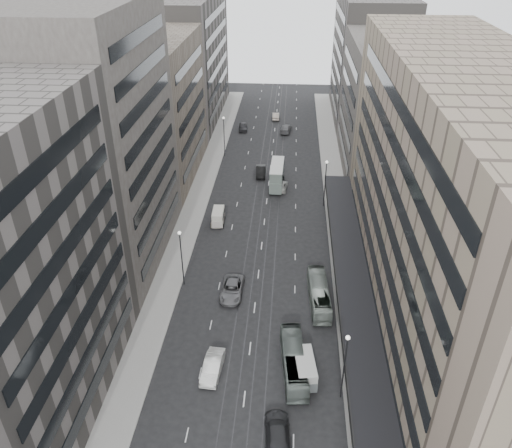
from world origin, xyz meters
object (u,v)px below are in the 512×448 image
(double_decker, at_px, (277,175))
(vw_microbus, at_px, (305,368))
(sedan_2, at_px, (232,289))
(bus_near, at_px, (294,361))
(panel_van, at_px, (218,216))
(sedan_1, at_px, (213,367))
(bus_far, at_px, (319,294))

(double_decker, bearing_deg, vw_microbus, -82.74)
(sedan_2, bearing_deg, vw_microbus, -54.01)
(bus_near, xyz_separation_m, sedan_2, (-8.03, 12.24, -0.53))
(double_decker, bearing_deg, panel_van, -121.16)
(bus_near, relative_size, sedan_2, 1.64)
(panel_van, bearing_deg, sedan_1, -85.63)
(vw_microbus, height_order, panel_van, vw_microbus)
(bus_near, distance_m, double_decker, 43.63)
(vw_microbus, distance_m, sedan_1, 9.74)
(vw_microbus, distance_m, panel_van, 33.47)
(bus_far, height_order, vw_microbus, bus_far)
(bus_near, xyz_separation_m, panel_van, (-12.20, 29.74, -0.01))
(vw_microbus, height_order, sedan_2, vw_microbus)
(bus_far, xyz_separation_m, sedan_1, (-11.65, -12.36, -0.49))
(bus_far, relative_size, sedan_1, 1.87)
(panel_van, distance_m, sedan_2, 17.99)
(sedan_2, bearing_deg, sedan_1, -91.19)
(bus_near, bearing_deg, bus_far, -110.77)
(bus_far, distance_m, panel_van, 23.84)
(sedan_1, xyz_separation_m, sedan_2, (0.56, 13.18, -0.02))
(vw_microbus, relative_size, sedan_2, 0.84)
(sedan_2, bearing_deg, double_decker, 82.83)
(sedan_1, bearing_deg, vw_microbus, 4.20)
(bus_near, height_order, panel_van, bus_near)
(double_decker, bearing_deg, bus_near, -84.10)
(panel_van, bearing_deg, double_decker, 55.07)
(double_decker, relative_size, sedan_2, 1.36)
(panel_van, relative_size, sedan_1, 0.76)
(bus_far, distance_m, sedan_1, 16.99)
(bus_far, relative_size, double_decker, 1.20)
(bus_far, xyz_separation_m, double_decker, (-6.48, 32.06, 1.01))
(bus_far, distance_m, sedan_2, 11.13)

